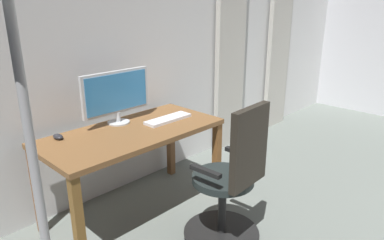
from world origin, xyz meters
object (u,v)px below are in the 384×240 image
(computer_keyboard, at_px, (168,119))
(computer_mouse, at_px, (58,137))
(floor_lamp, at_px, (21,81))
(desk, at_px, (133,141))
(computer_monitor, at_px, (117,94))
(office_chair, at_px, (231,184))

(computer_keyboard, relative_size, computer_mouse, 4.24)
(computer_keyboard, distance_m, computer_mouse, 0.88)
(computer_mouse, xyz_separation_m, floor_lamp, (0.68, 1.34, 0.73))
(desk, height_order, floor_lamp, floor_lamp)
(computer_monitor, xyz_separation_m, computer_mouse, (0.51, -0.02, -0.23))
(computer_mouse, distance_m, floor_lamp, 1.67)
(desk, bearing_deg, computer_monitor, -96.33)
(floor_lamp, bearing_deg, computer_keyboard, -144.67)
(desk, distance_m, computer_monitor, 0.40)
(computer_keyboard, bearing_deg, office_chair, 81.13)
(floor_lamp, bearing_deg, computer_mouse, -116.96)
(computer_mouse, bearing_deg, floor_lamp, 63.04)
(computer_monitor, bearing_deg, computer_mouse, -1.80)
(computer_monitor, height_order, floor_lamp, floor_lamp)
(computer_monitor, xyz_separation_m, floor_lamp, (1.19, 1.32, 0.50))
(desk, height_order, computer_mouse, computer_mouse)
(desk, xyz_separation_m, office_chair, (-0.23, 0.80, -0.16))
(computer_keyboard, bearing_deg, desk, -4.11)
(floor_lamp, bearing_deg, office_chair, -167.77)
(office_chair, distance_m, computer_monitor, 1.15)
(office_chair, height_order, floor_lamp, floor_lamp)
(computer_monitor, relative_size, floor_lamp, 0.33)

